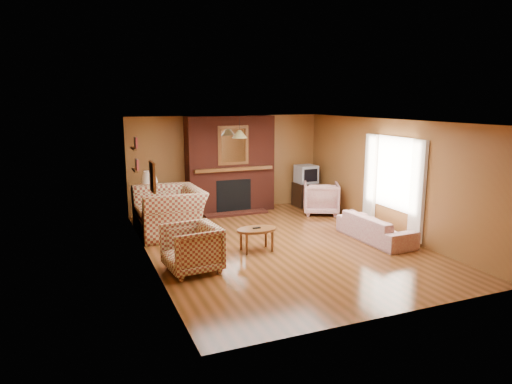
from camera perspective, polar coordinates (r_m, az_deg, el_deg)
name	(u,v)px	position (r m, az deg, el deg)	size (l,w,h in m)	color
floor	(281,245)	(8.99, 3.11, -6.61)	(6.50, 6.50, 0.00)	#4D2B10
ceiling	(282,121)	(8.55, 3.29, 8.86)	(6.50, 6.50, 0.00)	silver
wall_back	(227,163)	(11.67, -3.65, 3.63)	(6.50, 6.50, 0.00)	brown
wall_front	(392,228)	(5.99, 16.63, -4.35)	(6.50, 6.50, 0.00)	brown
wall_left	(149,195)	(7.97, -13.29, -0.32)	(6.50, 6.50, 0.00)	brown
wall_right	(389,176)	(10.01, 16.26, 1.88)	(6.50, 6.50, 0.00)	brown
fireplace	(230,165)	(11.43, -3.22, 3.37)	(2.20, 0.82, 2.40)	#4A1910
window_right	(393,182)	(9.83, 16.74, 1.26)	(0.10, 1.85, 2.00)	beige
bookshelf	(135,155)	(9.76, -14.85, 4.49)	(0.09, 0.55, 0.71)	#5E2F16
botanical_print	(153,177)	(7.62, -12.80, 1.85)	(0.05, 0.40, 0.50)	#5E2F16
pendant_light	(240,134)	(10.70, -2.07, 7.24)	(0.36, 0.36, 0.48)	black
plaid_loveseat	(169,211)	(9.75, -10.79, -2.39)	(1.50, 1.31, 0.97)	maroon
plaid_armchair	(192,248)	(7.60, -8.03, -6.99)	(0.84, 0.86, 0.79)	maroon
floral_sofa	(376,228)	(9.51, 14.72, -4.34)	(1.76, 0.69, 0.51)	beige
floral_armchair	(321,198)	(11.42, 8.13, -0.75)	(0.84, 0.87, 0.79)	beige
coffee_table	(257,232)	(8.52, 0.08, -4.99)	(0.76, 0.47, 0.46)	#5E2F16
side_table	(151,211)	(10.58, -13.03, -2.38)	(0.46, 0.46, 0.62)	#5E2F16
table_lamp	(149,183)	(10.45, -13.19, 1.09)	(0.37, 0.37, 0.62)	white
tv_stand	(306,194)	(12.22, 6.23, -0.27)	(0.58, 0.53, 0.63)	black
crt_tv	(306,174)	(12.12, 6.30, 2.25)	(0.51, 0.51, 0.46)	#9C9EA3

